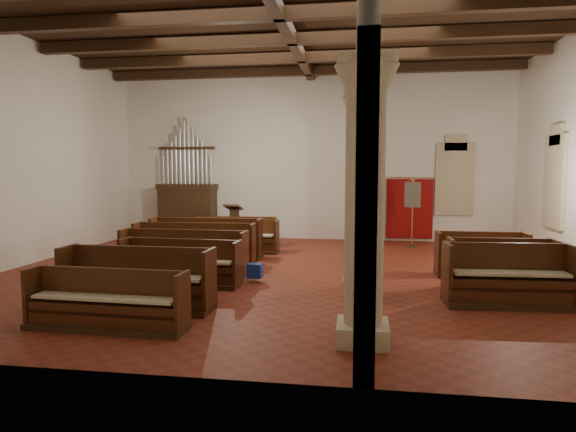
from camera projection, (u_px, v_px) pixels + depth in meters
The scene contains 30 objects.
floor at pixel (286, 273), 11.72m from camera, with size 14.00×14.00×0.00m, color maroon.
ceiling at pixel (286, 19), 11.15m from camera, with size 14.00×14.00×0.00m, color black.
wall_back at pixel (311, 156), 17.34m from camera, with size 14.00×0.02×6.00m, color white.
wall_front at pixel (209, 128), 5.53m from camera, with size 14.00×0.02×6.00m, color white.
wall_left at pixel (20, 151), 12.45m from camera, with size 0.02×12.00×6.00m, color white.
ceiling_beams at pixel (286, 27), 11.17m from camera, with size 13.80×11.80×0.30m, color #3B2412, non-canonical shape.
arcade at pixel (363, 125), 11.12m from camera, with size 0.90×11.90×6.00m.
window_right_b at pixel (556, 182), 12.97m from camera, with size 0.03×1.00×2.20m, color #367B65.
window_back at pixel (454, 179), 16.68m from camera, with size 1.00×0.03×2.20m, color #367B65.
pipe_organ at pixel (188, 201), 17.66m from camera, with size 2.10×0.85×4.40m.
lectern at pixel (235, 227), 16.31m from camera, with size 0.63×0.66×1.38m.
dossal_curtain at pixel (409, 208), 16.94m from camera, with size 1.80×0.07×2.17m.
processional_banner at pixel (412, 223), 15.59m from camera, with size 0.49×0.63×2.30m.
hymnal_box_a at pixel (152, 302), 8.17m from camera, with size 0.36×0.29×0.36m, color navy.
hymnal_box_b at pixel (194, 294), 8.74m from camera, with size 0.35×0.28×0.35m, color navy.
hymnal_box_c at pixel (255, 271), 10.79m from camera, with size 0.32×0.26×0.32m, color navy.
tube_heater_a at pixel (96, 317), 7.75m from camera, with size 0.10×0.10×0.98m, color silver.
tube_heater_b at pixel (66, 307), 8.32m from camera, with size 0.11×0.11×1.06m, color silver.
nave_pew_0 at pixel (107, 309), 7.62m from camera, with size 2.63×0.72×0.95m.
nave_pew_1 at pixel (137, 289), 8.71m from camera, with size 2.82×0.79×1.12m.
nave_pew_2 at pixel (148, 280), 9.60m from camera, with size 2.71×0.82×0.96m.
nave_pew_3 at pixel (180, 270), 10.53m from camera, with size 2.71×0.79×1.00m.
nave_pew_4 at pixel (183, 260), 11.63m from camera, with size 3.13×0.81×1.07m.
nave_pew_5 at pixel (195, 251), 12.89m from camera, with size 3.27×0.90×1.10m.
nave_pew_6 at pixel (206, 245), 13.79m from camera, with size 3.20×0.82×1.14m.
nave_pew_7 at pixel (234, 241), 14.75m from camera, with size 2.78×0.73×1.00m.
nave_pew_8 at pixel (237, 237), 15.70m from camera, with size 2.64×0.84×0.99m.
aisle_pew_0 at pixel (508, 285), 8.92m from camera, with size 2.32×0.88×1.15m.
aisle_pew_1 at pixel (501, 274), 10.00m from camera, with size 2.17×0.79×1.09m.
aisle_pew_2 at pixel (481, 262), 11.33m from camera, with size 2.06×0.74×1.06m.
Camera 1 is at (1.71, -11.41, 2.52)m, focal length 30.00 mm.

